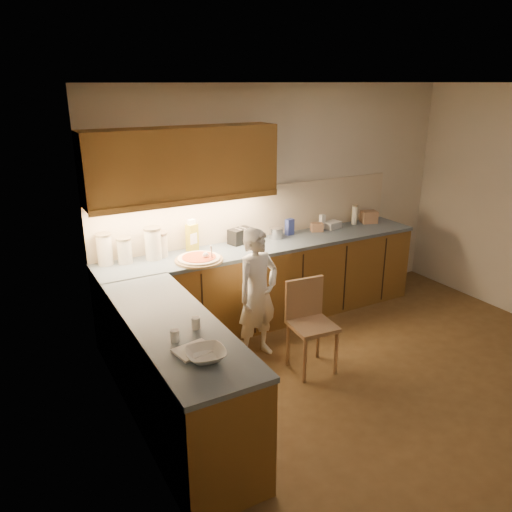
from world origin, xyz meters
name	(u,v)px	position (x,y,z in m)	size (l,w,h in m)	color
room	(415,204)	(0.00, 0.00, 1.68)	(4.54, 4.50, 2.62)	#543A1C
l_counter	(243,307)	(-0.92, 1.25, 0.46)	(3.77, 2.62, 0.92)	brown
backsplash	(255,212)	(-0.38, 1.99, 1.21)	(3.75, 0.02, 0.58)	beige
upper_cabinets	(183,164)	(-1.27, 1.82, 1.85)	(1.95, 0.36, 0.73)	brown
pizza_on_board	(199,259)	(-1.26, 1.54, 0.94)	(0.48, 0.48, 0.20)	tan
child	(258,294)	(-0.86, 1.06, 0.66)	(0.48, 0.32, 1.32)	white
wooden_chair	(309,318)	(-0.54, 0.64, 0.51)	(0.43, 0.43, 0.87)	tan
mixing_bowl	(206,355)	(-1.95, -0.20, 0.95)	(0.26, 0.26, 0.06)	silver
canister_a	(105,249)	(-2.09, 1.89, 1.08)	(0.16, 0.16, 0.31)	white
canister_b	(125,250)	(-1.91, 1.84, 1.05)	(0.15, 0.15, 0.26)	white
canister_c	(153,243)	(-1.63, 1.83, 1.09)	(0.17, 0.17, 0.33)	white
canister_d	(160,244)	(-1.55, 1.86, 1.05)	(0.16, 0.16, 0.26)	beige
oil_jug	(192,237)	(-1.19, 1.88, 1.08)	(0.14, 0.12, 0.34)	#AEA422
toaster	(240,236)	(-0.63, 1.86, 1.00)	(0.29, 0.21, 0.17)	black
steel_pot	(276,233)	(-0.19, 1.82, 0.98)	(0.16, 0.16, 0.12)	#B8B8BD
blue_box	(290,227)	(0.02, 1.87, 1.01)	(0.09, 0.07, 0.19)	#324097
card_box_a	(317,227)	(0.38, 1.83, 0.97)	(0.14, 0.10, 0.10)	#A17656
white_bottle	(322,222)	(0.50, 1.88, 1.01)	(0.06, 0.06, 0.18)	white
flat_pack	(332,225)	(0.62, 1.85, 0.96)	(0.21, 0.15, 0.08)	silver
tall_jar	(355,215)	(0.98, 1.86, 1.04)	(0.08, 0.08, 0.24)	white
card_box_b	(369,217)	(1.18, 1.82, 0.99)	(0.19, 0.15, 0.15)	tan
dough_cloth	(194,350)	(-1.98, -0.07, 0.93)	(0.25, 0.20, 0.02)	white
spice_jar_a	(175,336)	(-2.04, 0.12, 0.96)	(0.06, 0.06, 0.08)	white
spice_jar_b	(196,323)	(-1.84, 0.23, 0.96)	(0.06, 0.06, 0.09)	silver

